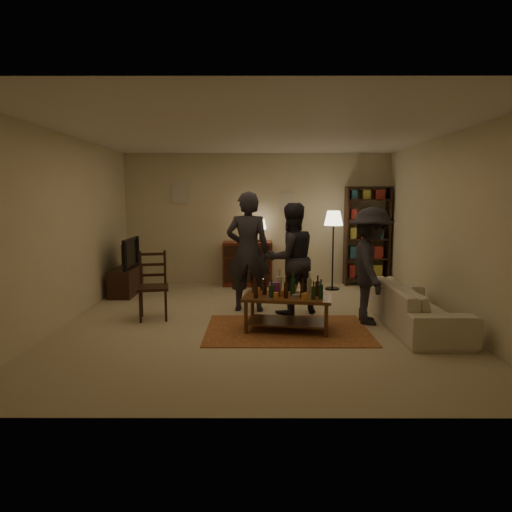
{
  "coord_description": "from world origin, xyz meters",
  "views": [
    {
      "loc": [
        -0.01,
        -6.54,
        1.8
      ],
      "look_at": [
        -0.02,
        0.1,
        0.94
      ],
      "focal_mm": 32.0,
      "sensor_mm": 36.0,
      "label": 1
    }
  ],
  "objects_px": {
    "tv_stand": "(126,274)",
    "person_left": "(248,252)",
    "floor_lamp": "(333,223)",
    "dresser": "(248,262)",
    "coffee_table": "(287,300)",
    "bookshelf": "(367,235)",
    "person_right": "(291,259)",
    "person_by_sofa": "(370,266)",
    "sofa": "(417,307)",
    "dining_chair": "(153,282)"
  },
  "relations": [
    {
      "from": "coffee_table",
      "to": "floor_lamp",
      "type": "bearing_deg",
      "value": 69.03
    },
    {
      "from": "coffee_table",
      "to": "person_right",
      "type": "xyz_separation_m",
      "value": [
        0.11,
        0.93,
        0.44
      ]
    },
    {
      "from": "coffee_table",
      "to": "dresser",
      "type": "height_order",
      "value": "dresser"
    },
    {
      "from": "bookshelf",
      "to": "person_by_sofa",
      "type": "distance_m",
      "value": 2.98
    },
    {
      "from": "floor_lamp",
      "to": "person_right",
      "type": "xyz_separation_m",
      "value": [
        -0.96,
        -1.87,
        -0.44
      ]
    },
    {
      "from": "tv_stand",
      "to": "person_left",
      "type": "bearing_deg",
      "value": -27.54
    },
    {
      "from": "bookshelf",
      "to": "person_left",
      "type": "relative_size",
      "value": 1.06
    },
    {
      "from": "coffee_table",
      "to": "person_right",
      "type": "relative_size",
      "value": 0.73
    },
    {
      "from": "tv_stand",
      "to": "dresser",
      "type": "xyz_separation_m",
      "value": [
        2.25,
        0.91,
        0.09
      ]
    },
    {
      "from": "bookshelf",
      "to": "person_by_sofa",
      "type": "xyz_separation_m",
      "value": [
        -0.64,
        -2.9,
        -0.2
      ]
    },
    {
      "from": "dresser",
      "to": "bookshelf",
      "type": "relative_size",
      "value": 0.67
    },
    {
      "from": "dresser",
      "to": "person_right",
      "type": "xyz_separation_m",
      "value": [
        0.71,
        -2.29,
        0.38
      ]
    },
    {
      "from": "person_left",
      "to": "person_right",
      "type": "bearing_deg",
      "value": 171.06
    },
    {
      "from": "dining_chair",
      "to": "dresser",
      "type": "bearing_deg",
      "value": 50.81
    },
    {
      "from": "dresser",
      "to": "sofa",
      "type": "bearing_deg",
      "value": -52.46
    },
    {
      "from": "coffee_table",
      "to": "person_by_sofa",
      "type": "height_order",
      "value": "person_by_sofa"
    },
    {
      "from": "tv_stand",
      "to": "person_left",
      "type": "distance_m",
      "value": 2.65
    },
    {
      "from": "bookshelf",
      "to": "dresser",
      "type": "bearing_deg",
      "value": -178.43
    },
    {
      "from": "person_left",
      "to": "person_by_sofa",
      "type": "distance_m",
      "value": 1.91
    },
    {
      "from": "tv_stand",
      "to": "person_left",
      "type": "relative_size",
      "value": 0.56
    },
    {
      "from": "tv_stand",
      "to": "sofa",
      "type": "bearing_deg",
      "value": -25.34
    },
    {
      "from": "bookshelf",
      "to": "person_right",
      "type": "distance_m",
      "value": 2.93
    },
    {
      "from": "dresser",
      "to": "person_right",
      "type": "height_order",
      "value": "person_right"
    },
    {
      "from": "tv_stand",
      "to": "dresser",
      "type": "bearing_deg",
      "value": 22.07
    },
    {
      "from": "sofa",
      "to": "floor_lamp",
      "type": "bearing_deg",
      "value": 15.07
    },
    {
      "from": "floor_lamp",
      "to": "dresser",
      "type": "bearing_deg",
      "value": 165.78
    },
    {
      "from": "sofa",
      "to": "person_right",
      "type": "xyz_separation_m",
      "value": [
        -1.68,
        0.82,
        0.55
      ]
    },
    {
      "from": "person_right",
      "to": "person_by_sofa",
      "type": "relative_size",
      "value": 1.03
    },
    {
      "from": "tv_stand",
      "to": "sofa",
      "type": "xyz_separation_m",
      "value": [
        4.64,
        -2.2,
        -0.08
      ]
    },
    {
      "from": "floor_lamp",
      "to": "person_right",
      "type": "bearing_deg",
      "value": -117.19
    },
    {
      "from": "floor_lamp",
      "to": "person_by_sofa",
      "type": "height_order",
      "value": "person_by_sofa"
    },
    {
      "from": "dining_chair",
      "to": "dresser",
      "type": "distance_m",
      "value": 2.92
    },
    {
      "from": "dresser",
      "to": "bookshelf",
      "type": "bearing_deg",
      "value": 1.57
    },
    {
      "from": "coffee_table",
      "to": "floor_lamp",
      "type": "distance_m",
      "value": 3.12
    },
    {
      "from": "coffee_table",
      "to": "person_by_sofa",
      "type": "distance_m",
      "value": 1.33
    },
    {
      "from": "bookshelf",
      "to": "dining_chair",
      "type": "bearing_deg",
      "value": -145.2
    },
    {
      "from": "person_by_sofa",
      "to": "dresser",
      "type": "bearing_deg",
      "value": 38.37
    },
    {
      "from": "floor_lamp",
      "to": "coffee_table",
      "type": "bearing_deg",
      "value": -110.97
    },
    {
      "from": "dining_chair",
      "to": "floor_lamp",
      "type": "height_order",
      "value": "floor_lamp"
    },
    {
      "from": "bookshelf",
      "to": "floor_lamp",
      "type": "bearing_deg",
      "value": -147.58
    },
    {
      "from": "coffee_table",
      "to": "sofa",
      "type": "distance_m",
      "value": 1.8
    },
    {
      "from": "person_by_sofa",
      "to": "person_right",
      "type": "bearing_deg",
      "value": 69.35
    },
    {
      "from": "floor_lamp",
      "to": "person_by_sofa",
      "type": "xyz_separation_m",
      "value": [
        0.13,
        -2.42,
        -0.46
      ]
    },
    {
      "from": "tv_stand",
      "to": "sofa",
      "type": "distance_m",
      "value": 5.14
    },
    {
      "from": "dresser",
      "to": "person_left",
      "type": "bearing_deg",
      "value": -88.83
    },
    {
      "from": "coffee_table",
      "to": "dresser",
      "type": "xyz_separation_m",
      "value": [
        -0.6,
        3.22,
        0.05
      ]
    },
    {
      "from": "floor_lamp",
      "to": "person_left",
      "type": "distance_m",
      "value": 2.37
    },
    {
      "from": "coffee_table",
      "to": "floor_lamp",
      "type": "relative_size",
      "value": 0.82
    },
    {
      "from": "coffee_table",
      "to": "person_left",
      "type": "xyz_separation_m",
      "value": [
        -0.55,
        1.11,
        0.52
      ]
    },
    {
      "from": "floor_lamp",
      "to": "person_left",
      "type": "relative_size",
      "value": 0.81
    }
  ]
}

